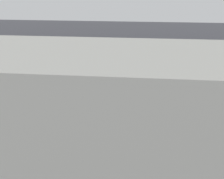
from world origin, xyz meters
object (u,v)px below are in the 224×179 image
object	(u,v)px
pedestrian	(35,99)
moving_hatchback	(174,80)
sign_post	(43,88)
fire_hydrant	(54,106)

from	to	relation	value
pedestrian	moving_hatchback	bearing A→B (deg)	-159.26
moving_hatchback	sign_post	size ratio (longest dim) A/B	1.77
fire_hydrant	sign_post	distance (m)	1.59
fire_hydrant	sign_post	xyz separation A→B (m)	(0.00, 1.07, 1.18)
pedestrian	sign_post	bearing A→B (deg)	125.95
pedestrian	sign_post	size ratio (longest dim) A/B	0.51
moving_hatchback	pedestrian	bearing A→B (deg)	20.74
moving_hatchback	fire_hydrant	bearing A→B (deg)	24.04
fire_hydrant	pedestrian	xyz separation A→B (m)	(0.81, -0.04, 0.28)
fire_hydrant	pedestrian	size ratio (longest dim) A/B	0.66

